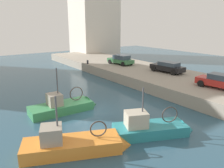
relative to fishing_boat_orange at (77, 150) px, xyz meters
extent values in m
plane|color=#2D5166|center=(4.04, 4.77, -0.12)|extent=(80.00, 80.00, 0.00)
cube|color=#9E9384|center=(15.54, 4.77, 0.48)|extent=(9.00, 56.00, 1.20)
cube|color=orange|center=(-0.27, 0.11, -0.12)|extent=(5.78, 3.82, 1.55)
cone|color=orange|center=(2.58, -1.10, -0.12)|extent=(1.47, 1.86, 1.63)
cube|color=#9E7A51|center=(-0.27, 0.11, 0.58)|extent=(5.52, 3.60, 0.08)
cube|color=gray|center=(-1.27, 0.54, 1.12)|extent=(1.54, 1.56, 0.99)
cylinder|color=#4C4C51|center=(-0.95, 0.40, 1.96)|extent=(0.10, 0.10, 2.76)
torus|color=#3F3833|center=(1.15, -0.49, 1.19)|extent=(0.95, 0.46, 0.99)
sphere|color=white|center=(-1.41, 1.68, 0.12)|extent=(0.32, 0.32, 0.32)
cube|color=#388951|center=(1.65, 6.15, -0.12)|extent=(5.16, 2.17, 1.42)
cone|color=#388951|center=(4.55, 6.04, -0.12)|extent=(0.97, 1.80, 1.77)
cube|color=#896B4C|center=(1.65, 6.15, 0.52)|extent=(4.95, 2.00, 0.08)
cube|color=gray|center=(1.14, 6.18, 1.05)|extent=(1.12, 1.30, 0.99)
cylinder|color=#4C4C51|center=(1.46, 6.16, 2.08)|extent=(0.10, 0.10, 3.12)
torus|color=#3F3833|center=(3.08, 6.10, 1.24)|extent=(1.22, 0.13, 1.21)
sphere|color=white|center=(0.17, 7.29, 0.09)|extent=(0.32, 0.32, 0.32)
cube|color=teal|center=(4.86, -0.99, -0.12)|extent=(5.11, 3.53, 1.42)
cone|color=teal|center=(7.38, -2.08, -0.12)|extent=(1.46, 1.83, 1.61)
cube|color=#896B4C|center=(4.86, -0.99, 0.52)|extent=(4.88, 3.33, 0.08)
cube|color=#B7AD99|center=(3.95, -0.60, 1.08)|extent=(1.71, 1.59, 1.03)
cylinder|color=#4C4C51|center=(4.32, -0.77, 1.86)|extent=(0.10, 0.10, 2.67)
torus|color=#3F3833|center=(6.09, -1.52, 1.20)|extent=(1.07, 0.52, 1.13)
sphere|color=white|center=(3.92, 0.48, 0.10)|extent=(0.32, 0.32, 0.32)
cube|color=black|center=(16.52, 7.82, 1.65)|extent=(1.89, 4.43, 0.60)
cube|color=#384756|center=(16.54, 7.60, 2.18)|extent=(1.58, 2.52, 0.46)
cylinder|color=black|center=(15.62, 9.24, 1.40)|extent=(0.26, 0.65, 0.64)
cylinder|color=black|center=(17.25, 9.34, 1.40)|extent=(0.26, 0.65, 0.64)
cylinder|color=black|center=(15.80, 6.29, 1.40)|extent=(0.26, 0.65, 0.64)
cylinder|color=black|center=(17.43, 6.39, 1.40)|extent=(0.26, 0.65, 0.64)
cube|color=#387547|center=(15.20, 15.63, 1.62)|extent=(2.18, 4.28, 0.53)
cube|color=#384756|center=(15.22, 15.43, 2.18)|extent=(1.77, 2.46, 0.58)
cylinder|color=black|center=(14.18, 16.92, 1.40)|extent=(0.29, 0.66, 0.64)
cylinder|color=black|center=(15.90, 17.12, 1.40)|extent=(0.29, 0.66, 0.64)
cylinder|color=black|center=(14.50, 14.14, 1.40)|extent=(0.29, 0.66, 0.64)
cylinder|color=black|center=(16.22, 14.34, 1.40)|extent=(0.29, 0.66, 0.64)
cube|color=red|center=(15.07, 0.17, 1.65)|extent=(2.01, 4.31, 0.60)
cube|color=#384756|center=(15.09, -0.04, 2.21)|extent=(1.64, 2.46, 0.51)
cylinder|color=black|center=(14.13, 1.51, 1.40)|extent=(0.28, 0.66, 0.64)
cylinder|color=black|center=(15.74, 1.66, 1.40)|extent=(0.28, 0.66, 0.64)
cylinder|color=#2D2D33|center=(11.39, 18.77, 1.36)|extent=(0.28, 0.28, 0.55)
cube|color=silver|center=(21.05, 32.57, 8.38)|extent=(8.57, 7.60, 17.00)
camera|label=1|loc=(-5.07, -10.53, 7.10)|focal=35.99mm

